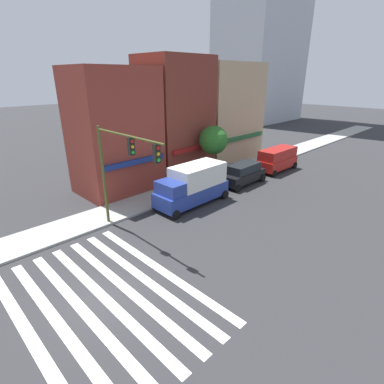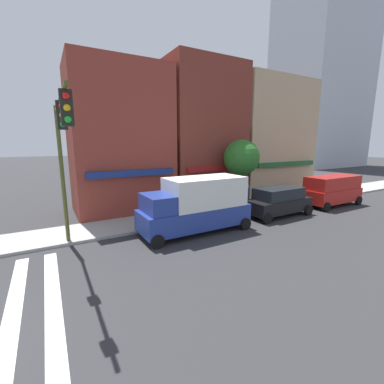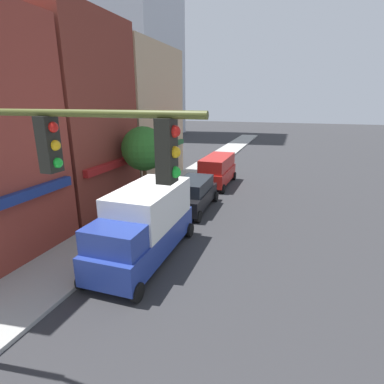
{
  "view_description": "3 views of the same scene",
  "coord_description": "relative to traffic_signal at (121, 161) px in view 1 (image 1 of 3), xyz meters",
  "views": [
    {
      "loc": [
        -4.82,
        -10.48,
        9.37
      ],
      "look_at": [
        10.25,
        4.7,
        1.0
      ],
      "focal_mm": 28.0,
      "sensor_mm": 36.0,
      "label": 1
    },
    {
      "loc": [
        3.35,
        -7.09,
        4.92
      ],
      "look_at": [
        10.8,
        6.0,
        2.0
      ],
      "focal_mm": 24.0,
      "sensor_mm": 36.0,
      "label": 2
    },
    {
      "loc": [
        -0.06,
        -0.96,
        6.53
      ],
      "look_at": [
        16.51,
        4.7,
        1.2
      ],
      "focal_mm": 28.0,
      "sensor_mm": 36.0,
      "label": 3
    }
  ],
  "objects": [
    {
      "name": "box_truck_blue",
      "position": [
        6.37,
        0.57,
        -3.21
      ],
      "size": [
        6.23,
        2.42,
        3.04
      ],
      "rotation": [
        0.0,
        0.0,
        0.01
      ],
      "color": "navy",
      "rests_on": "ground_plane"
    },
    {
      "name": "traffic_signal",
      "position": [
        0.0,
        0.0,
        0.0
      ],
      "size": [
        0.32,
        6.3,
        6.55
      ],
      "color": "#474C1E",
      "rests_on": "ground_plane"
    },
    {
      "name": "ground_plane",
      "position": [
        -3.97,
        -4.13,
        -4.8
      ],
      "size": [
        200.0,
        200.0,
        0.0
      ],
      "primitive_type": "plane",
      "color": "#2D2D30"
    },
    {
      "name": "van_red",
      "position": [
        18.79,
        0.57,
        -3.51
      ],
      "size": [
        5.0,
        2.22,
        2.34
      ],
      "rotation": [
        0.0,
        0.0,
        -0.0
      ],
      "color": "#B21E19",
      "rests_on": "ground_plane"
    },
    {
      "name": "street_tree",
      "position": [
        11.83,
        3.37,
        -1.0
      ],
      "size": [
        2.62,
        2.62,
        4.98
      ],
      "color": "brown",
      "rests_on": "sidewalk_left"
    },
    {
      "name": "crosswalk_stripes",
      "position": [
        -3.97,
        -4.13,
        -4.8
      ],
      "size": [
        6.74,
        10.8,
        0.01
      ],
      "color": "silver",
      "rests_on": "ground_plane"
    },
    {
      "name": "storefront_row",
      "position": [
        11.8,
        7.37,
        0.51
      ],
      "size": [
        21.65,
        5.3,
        11.1
      ],
      "color": "maroon",
      "rests_on": "ground_plane"
    },
    {
      "name": "suv_black",
      "position": [
        12.8,
        0.57,
        -3.77
      ],
      "size": [
        4.74,
        2.12,
        1.94
      ],
      "rotation": [
        0.0,
        0.0,
        0.02
      ],
      "color": "black",
      "rests_on": "ground_plane"
    },
    {
      "name": "pedestrian_blue_shirt",
      "position": [
        11.95,
        2.72,
        -3.73
      ],
      "size": [
        0.32,
        0.32,
        1.77
      ],
      "rotation": [
        0.0,
        0.0,
        5.33
      ],
      "color": "#23232D",
      "rests_on": "sidewalk_left"
    },
    {
      "name": "sidewalk_left",
      "position": [
        -3.97,
        3.37,
        -4.73
      ],
      "size": [
        120.0,
        3.0,
        0.15
      ],
      "color": "#9E9E99",
      "rests_on": "ground_plane"
    }
  ]
}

